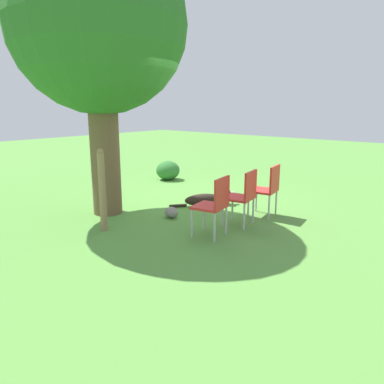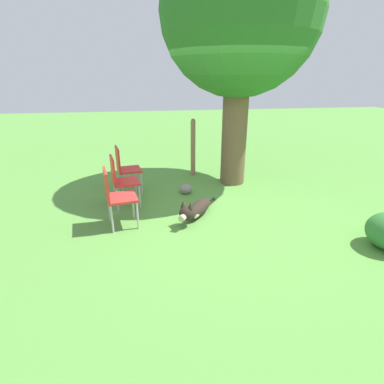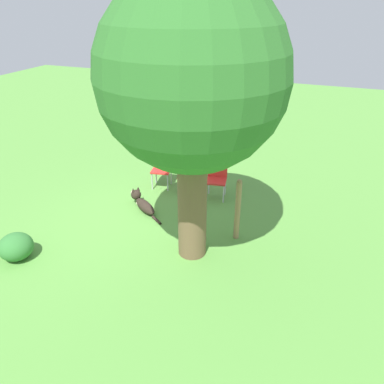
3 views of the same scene
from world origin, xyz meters
name	(u,v)px [view 3 (image 3 of 3)]	position (x,y,z in m)	size (l,w,h in m)	color
ground_plane	(146,229)	(0.00, 0.00, 0.00)	(30.00, 30.00, 0.00)	#56933D
oak_tree	(192,79)	(0.37, 1.14, 3.06)	(2.84, 2.84, 4.52)	brown
dog	(143,203)	(-0.68, -0.41, 0.13)	(0.81, 1.07, 0.39)	#2D231C
fence_post	(238,209)	(-0.35, 1.76, 0.63)	(0.10, 0.10, 1.25)	#937551
red_chair_0	(162,166)	(-1.87, -0.48, 0.51)	(0.49, 0.51, 0.88)	red
red_chair_1	(189,171)	(-1.83, 0.21, 0.51)	(0.49, 0.51, 0.88)	red
red_chair_2	(217,176)	(-1.80, 0.91, 0.51)	(0.49, 0.51, 0.88)	red
garden_rock	(188,214)	(-0.69, 0.64, 0.09)	(0.24, 0.20, 0.19)	gray
low_shrub	(16,247)	(1.62, -1.69, 0.24)	(0.59, 0.59, 0.47)	#337533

